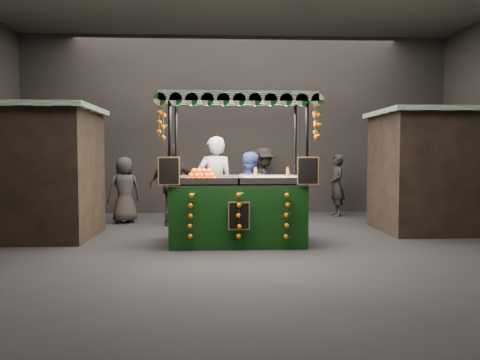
{
  "coord_description": "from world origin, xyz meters",
  "views": [
    {
      "loc": [
        -0.51,
        -8.58,
        1.64
      ],
      "look_at": [
        -0.1,
        0.46,
        1.17
      ],
      "focal_mm": 35.72,
      "sensor_mm": 36.0,
      "label": 1
    }
  ],
  "objects": [
    {
      "name": "shopper_5",
      "position": [
        3.94,
        2.55,
        0.76
      ],
      "size": [
        1.07,
        1.44,
        1.51
      ],
      "rotation": [
        0.0,
        0.0,
        2.08
      ],
      "color": "black",
      "rests_on": "ground"
    },
    {
      "name": "shopper_4",
      "position": [
        -2.77,
        2.99,
        0.8
      ],
      "size": [
        0.93,
        0.81,
        1.6
      ],
      "rotation": [
        0.0,
        0.0,
        3.61
      ],
      "color": "#2A2422",
      "rests_on": "ground"
    },
    {
      "name": "juice_stall",
      "position": [
        -0.14,
        0.15,
        0.84
      ],
      "size": [
        2.81,
        1.65,
        2.72
      ],
      "color": "black",
      "rests_on": "ground"
    },
    {
      "name": "neighbour_stall_right",
      "position": [
        4.4,
        1.5,
        1.31
      ],
      "size": [
        3.0,
        2.2,
        2.6
      ],
      "color": "black",
      "rests_on": "ground"
    },
    {
      "name": "shopper_3",
      "position": [
        0.72,
        4.39,
        0.92
      ],
      "size": [
        1.36,
        1.19,
        1.83
      ],
      "rotation": [
        0.0,
        0.0,
        0.54
      ],
      "color": "black",
      "rests_on": "ground"
    },
    {
      "name": "shopper_6",
      "position": [
        2.68,
        4.09,
        0.83
      ],
      "size": [
        0.44,
        0.63,
        1.65
      ],
      "rotation": [
        0.0,
        0.0,
        -1.5
      ],
      "color": "black",
      "rests_on": "ground"
    },
    {
      "name": "neighbour_stall_left",
      "position": [
        -4.4,
        1.0,
        1.31
      ],
      "size": [
        3.0,
        2.2,
        2.6
      ],
      "color": "black",
      "rests_on": "ground"
    },
    {
      "name": "vendor_blue",
      "position": [
        0.11,
        1.18,
        0.85
      ],
      "size": [
        0.95,
        0.81,
        1.7
      ],
      "rotation": [
        0.0,
        0.0,
        2.92
      ],
      "color": "navy",
      "rests_on": "ground"
    },
    {
      "name": "shopper_1",
      "position": [
        0.37,
        2.75,
        0.88
      ],
      "size": [
        1.06,
        0.98,
        1.75
      ],
      "rotation": [
        0.0,
        0.0,
        -0.47
      ],
      "color": "#2B2423",
      "rests_on": "ground"
    },
    {
      "name": "market_hall",
      "position": [
        0.0,
        0.0,
        3.38
      ],
      "size": [
        12.1,
        10.1,
        5.05
      ],
      "color": "black",
      "rests_on": "ground"
    },
    {
      "name": "shopper_0",
      "position": [
        -4.14,
        3.03,
        0.86
      ],
      "size": [
        0.7,
        0.53,
        1.72
      ],
      "rotation": [
        0.0,
        0.0,
        -0.19
      ],
      "color": "black",
      "rests_on": "ground"
    },
    {
      "name": "ground",
      "position": [
        0.0,
        0.0,
        0.0
      ],
      "size": [
        12.0,
        12.0,
        0.0
      ],
      "primitive_type": "plane",
      "color": "black",
      "rests_on": "ground"
    },
    {
      "name": "vendor_grey",
      "position": [
        -0.58,
        1.22,
        1.01
      ],
      "size": [
        0.79,
        0.58,
        2.02
      ],
      "rotation": [
        0.0,
        0.0,
        3.27
      ],
      "color": "slate",
      "rests_on": "ground"
    },
    {
      "name": "shopper_2",
      "position": [
        -1.53,
        2.5,
        0.95
      ],
      "size": [
        1.14,
        0.55,
        1.89
      ],
      "rotation": [
        0.0,
        0.0,
        3.22
      ],
      "color": "black",
      "rests_on": "ground"
    }
  ]
}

